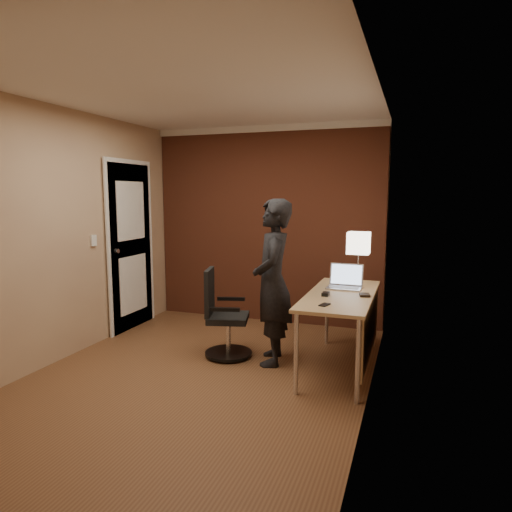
# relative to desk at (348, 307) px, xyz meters

# --- Properties ---
(room) EXTENTS (4.00, 4.00, 4.00)m
(room) POSITION_rel_desk_xyz_m (-1.53, 0.96, 0.77)
(room) COLOR brown
(room) RESTS_ON ground
(desk) EXTENTS (0.60, 1.50, 0.73)m
(desk) POSITION_rel_desk_xyz_m (0.00, 0.00, 0.00)
(desk) COLOR tan
(desk) RESTS_ON ground
(desk_lamp) EXTENTS (0.22, 0.22, 0.54)m
(desk_lamp) POSITION_rel_desk_xyz_m (0.02, 0.52, 0.55)
(desk_lamp) COLOR silver
(desk_lamp) RESTS_ON desk
(laptop) EXTENTS (0.34, 0.27, 0.23)m
(laptop) POSITION_rel_desk_xyz_m (-0.07, 0.28, 0.19)
(laptop) COLOR silver
(laptop) RESTS_ON desk
(mouse) EXTENTS (0.06, 0.10, 0.03)m
(mouse) POSITION_rel_desk_xyz_m (-0.19, -0.14, 0.14)
(mouse) COLOR black
(mouse) RESTS_ON desk
(phone) EXTENTS (0.09, 0.13, 0.01)m
(phone) POSITION_rel_desk_xyz_m (-0.13, -0.50, 0.13)
(phone) COLOR black
(phone) RESTS_ON desk
(wallet) EXTENTS (0.11, 0.13, 0.02)m
(wallet) POSITION_rel_desk_xyz_m (0.15, -0.04, 0.14)
(wallet) COLOR black
(wallet) RESTS_ON desk
(office_chair) EXTENTS (0.49, 0.55, 0.89)m
(office_chair) POSITION_rel_desk_xyz_m (-1.25, -0.06, -0.21)
(office_chair) COLOR black
(office_chair) RESTS_ON ground
(person) EXTENTS (0.52, 0.67, 1.61)m
(person) POSITION_rel_desk_xyz_m (-0.73, -0.05, 0.20)
(person) COLOR black
(person) RESTS_ON ground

